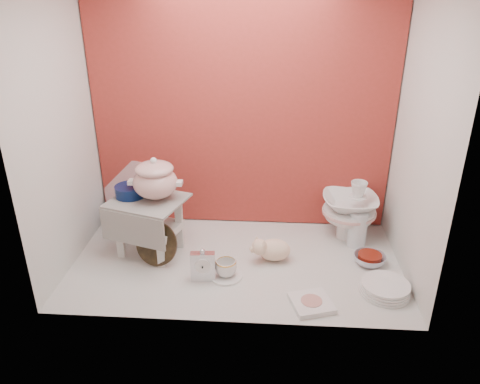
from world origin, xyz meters
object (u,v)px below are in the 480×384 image
(mantel_clock, at_px, (203,265))
(dinner_plate_stack, at_px, (385,288))
(step_stool, at_px, (150,226))
(crystal_bowl, at_px, (369,259))
(porcelain_tower, at_px, (349,209))
(floral_platter, at_px, (134,193))
(gold_rim_teacup, at_px, (226,268))
(soup_tureen, at_px, (155,178))
(plush_pig, at_px, (274,249))
(blue_white_vase, at_px, (128,207))

(mantel_clock, distance_m, dinner_plate_stack, 0.93)
(step_stool, distance_m, mantel_clock, 0.43)
(crystal_bowl, xyz_separation_m, porcelain_tower, (-0.08, 0.30, 0.16))
(crystal_bowl, bearing_deg, porcelain_tower, 105.44)
(floral_platter, relative_size, gold_rim_teacup, 3.65)
(floral_platter, bearing_deg, soup_tureen, -54.90)
(porcelain_tower, bearing_deg, plush_pig, -146.40)
(dinner_plate_stack, bearing_deg, mantel_clock, 176.78)
(plush_pig, bearing_deg, crystal_bowl, 3.77)
(floral_platter, bearing_deg, porcelain_tower, -4.42)
(mantel_clock, distance_m, plush_pig, 0.43)
(step_stool, bearing_deg, porcelain_tower, 29.64)
(gold_rim_teacup, relative_size, dinner_plate_stack, 0.45)
(blue_white_vase, bearing_deg, porcelain_tower, -1.21)
(floral_platter, distance_m, plush_pig, 0.99)
(blue_white_vase, distance_m, gold_rim_teacup, 0.83)
(floral_platter, relative_size, crystal_bowl, 2.36)
(gold_rim_teacup, bearing_deg, plush_pig, 35.56)
(floral_platter, xyz_separation_m, mantel_clock, (0.52, -0.61, -0.11))
(mantel_clock, xyz_separation_m, gold_rim_teacup, (0.12, 0.03, -0.03))
(soup_tureen, xyz_separation_m, plush_pig, (0.66, -0.06, -0.38))
(floral_platter, relative_size, dinner_plate_stack, 1.65)
(step_stool, distance_m, plush_pig, 0.71)
(soup_tureen, bearing_deg, mantel_clock, -44.01)
(plush_pig, xyz_separation_m, gold_rim_teacup, (-0.25, -0.18, -0.01))
(crystal_bowl, bearing_deg, plush_pig, 179.82)
(crystal_bowl, relative_size, porcelain_tower, 0.47)
(gold_rim_teacup, xyz_separation_m, crystal_bowl, (0.78, 0.18, -0.03))
(plush_pig, distance_m, porcelain_tower, 0.55)
(soup_tureen, xyz_separation_m, gold_rim_teacup, (0.41, -0.25, -0.40))
(mantel_clock, relative_size, porcelain_tower, 0.50)
(plush_pig, height_order, gold_rim_teacup, plush_pig)
(dinner_plate_stack, height_order, porcelain_tower, porcelain_tower)
(blue_white_vase, distance_m, crystal_bowl, 1.48)
(mantel_clock, relative_size, crystal_bowl, 1.05)
(floral_platter, bearing_deg, step_stool, -62.00)
(gold_rim_teacup, distance_m, dinner_plate_stack, 0.81)
(floral_platter, bearing_deg, gold_rim_teacup, -42.13)
(plush_pig, distance_m, dinner_plate_stack, 0.62)
(soup_tureen, relative_size, dinner_plate_stack, 1.13)
(step_stool, relative_size, soup_tureen, 1.37)
(mantel_clock, relative_size, gold_rim_teacup, 1.62)
(dinner_plate_stack, distance_m, crystal_bowl, 0.27)
(floral_platter, height_order, gold_rim_teacup, floral_platter)
(soup_tureen, distance_m, blue_white_vase, 0.48)
(crystal_bowl, height_order, porcelain_tower, porcelain_tower)
(mantel_clock, height_order, gold_rim_teacup, mantel_clock)
(mantel_clock, height_order, crystal_bowl, mantel_clock)
(plush_pig, bearing_deg, soup_tureen, 178.33)
(step_stool, distance_m, blue_white_vase, 0.35)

